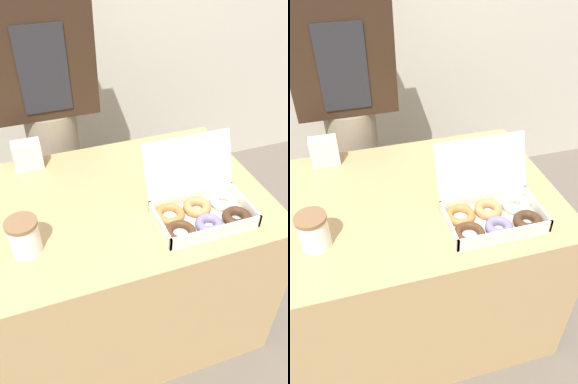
# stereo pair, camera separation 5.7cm
# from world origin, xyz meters

# --- Properties ---
(ground_plane) EXTENTS (14.00, 14.00, 0.00)m
(ground_plane) POSITION_xyz_m (0.00, 0.00, 0.00)
(ground_plane) COLOR #665B51
(table) EXTENTS (1.08, 0.74, 0.71)m
(table) POSITION_xyz_m (0.00, 0.00, 0.35)
(table) COLOR tan
(table) RESTS_ON ground_plane
(donut_box) EXTENTS (0.34, 0.28, 0.23)m
(donut_box) POSITION_xyz_m (0.24, -0.19, 0.74)
(donut_box) COLOR silver
(donut_box) RESTS_ON table
(coffee_cup) EXTENTS (0.10, 0.10, 0.12)m
(coffee_cup) POSITION_xyz_m (-0.33, -0.15, 0.77)
(coffee_cup) COLOR white
(coffee_cup) RESTS_ON table
(napkin_holder) EXTENTS (0.11, 0.06, 0.11)m
(napkin_holder) POSITION_xyz_m (-0.27, 0.31, 0.77)
(napkin_holder) COLOR silver
(napkin_holder) RESTS_ON table
(person_customer) EXTENTS (0.43, 0.23, 1.59)m
(person_customer) POSITION_xyz_m (-0.15, 0.56, 0.87)
(person_customer) COLOR gray
(person_customer) RESTS_ON ground_plane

